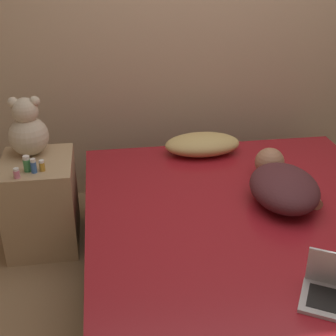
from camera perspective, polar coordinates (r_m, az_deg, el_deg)
name	(u,v)px	position (r m, az deg, el deg)	size (l,w,h in m)	color
ground_plane	(243,283)	(2.82, 9.19, -13.66)	(12.00, 12.00, 0.00)	#937551
wall_back	(205,16)	(3.38, 4.54, 18.01)	(8.00, 0.06, 2.60)	tan
bed	(247,250)	(2.67, 9.56, -9.80)	(1.77, 1.90, 0.48)	#2D2319
nightstand	(41,203)	(3.06, -15.19, -4.09)	(0.43, 0.49, 0.58)	tan
pillow	(202,144)	(3.14, 4.21, 2.90)	(0.50, 0.28, 0.14)	tan
person_lying	(282,184)	(2.66, 13.77, -1.90)	(0.41, 0.68, 0.19)	#4C2328
teddy_bear	(28,130)	(2.97, -16.72, 4.47)	(0.24, 0.24, 0.37)	beige
bottle_amber	(42,166)	(2.78, -15.11, 0.28)	(0.03, 0.03, 0.07)	gold
bottle_pink	(17,173)	(2.75, -17.97, -0.60)	(0.03, 0.03, 0.06)	pink
bottle_green	(27,164)	(2.80, -16.82, 0.49)	(0.04, 0.04, 0.10)	#3D8E4C
bottle_blue	(34,166)	(2.77, -16.07, 0.24)	(0.03, 0.03, 0.09)	#3866B2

